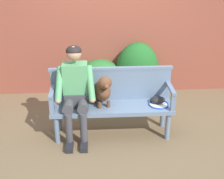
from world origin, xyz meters
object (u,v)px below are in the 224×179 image
(garden_bench, at_px, (112,109))
(dog_on_bench, at_px, (103,90))
(tennis_racket, at_px, (158,103))
(person_seated, at_px, (75,89))
(baseball_glove, at_px, (158,100))

(garden_bench, height_order, dog_on_bench, dog_on_bench)
(garden_bench, height_order, tennis_racket, tennis_racket)
(person_seated, xyz_separation_m, dog_on_bench, (0.38, 0.02, -0.03))
(person_seated, height_order, tennis_racket, person_seated)
(garden_bench, bearing_deg, baseball_glove, 4.20)
(dog_on_bench, relative_size, baseball_glove, 2.22)
(person_seated, bearing_deg, tennis_racket, 1.02)
(garden_bench, height_order, baseball_glove, baseball_glove)
(garden_bench, distance_m, dog_on_bench, 0.33)
(tennis_racket, bearing_deg, baseball_glove, 99.14)
(person_seated, bearing_deg, baseball_glove, 2.86)
(dog_on_bench, bearing_deg, person_seated, -177.59)
(dog_on_bench, distance_m, baseball_glove, 0.82)
(tennis_racket, xyz_separation_m, baseball_glove, (-0.01, 0.04, 0.04))
(tennis_racket, bearing_deg, person_seated, -178.98)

